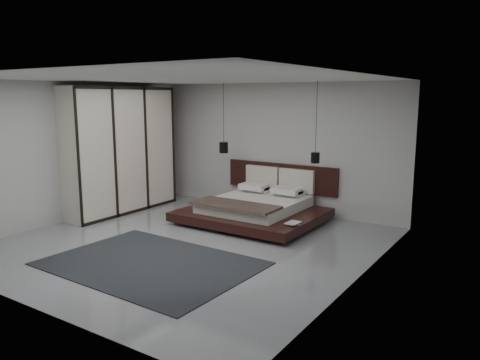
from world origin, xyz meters
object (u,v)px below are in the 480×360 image
Objects in this scene: wardrobe at (121,150)px; rug at (151,263)px; bed at (256,207)px; pendant_right at (315,157)px; lattice_screen at (159,146)px; pendant_left at (224,147)px.

rug is at bearing -36.40° from wardrobe.
bed is 0.96× the size of wardrobe.
bed is 3.22m from wardrobe.
wardrobe is 0.89× the size of rug.
pendant_right is at bearing 18.39° from wardrobe.
lattice_screen is at bearing 99.80° from wardrobe.
bed is 1.75× the size of pendant_left.
wardrobe is 3.81m from rug.
pendant_left is at bearing 159.56° from bed.
lattice_screen is 3.35m from bed.
wardrobe is at bearing -162.40° from bed.
bed is 1.69× the size of pendant_right.
wardrobe is (0.25, -1.46, 0.06)m from lattice_screen.
rug is at bearing -108.02° from pendant_right.
lattice_screen is at bearing 178.24° from pendant_right.
bed reaches higher than rug.
bed is at bearing 89.49° from rug.
lattice_screen is 0.84× the size of rug.
pendant_right is at bearing 20.44° from bed.
pendant_left and pendant_right have the same top height.
pendant_left is at bearing -3.63° from lattice_screen.
pendant_right reaches higher than lattice_screen.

